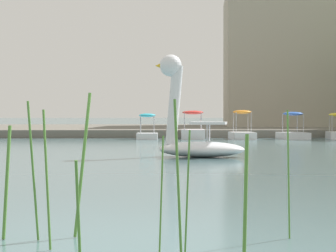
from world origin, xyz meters
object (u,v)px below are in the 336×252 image
pedal_boat_cyan (147,132)px  pedal_boat_blue (293,131)px  parked_van (318,113)px  pedal_boat_red (193,131)px  pedal_boat_orange (242,131)px  swan_boat (194,130)px

pedal_boat_cyan → pedal_boat_blue: bearing=0.7°
pedal_boat_cyan → pedal_boat_blue: (7.77, 0.10, 0.05)m
parked_van → pedal_boat_red: bearing=-127.3°
pedal_boat_cyan → parked_van: parked_van is taller
pedal_boat_orange → parked_van: (7.44, 13.54, 0.99)m
pedal_boat_orange → pedal_boat_red: bearing=171.9°
pedal_boat_red → parked_van: parked_van is taller
swan_boat → pedal_boat_blue: (6.25, 14.78, -0.38)m
pedal_boat_blue → parked_van: size_ratio=0.45×
pedal_boat_cyan → parked_van: bearing=46.8°
pedal_boat_blue → parked_van: (4.67, 13.16, 0.98)m
pedal_boat_orange → pedal_boat_blue: size_ratio=1.04×
swan_boat → pedal_boat_blue: bearing=67.1°
parked_van → pedal_boat_blue: bearing=-109.6°
pedal_boat_orange → pedal_boat_blue: bearing=8.0°
swan_boat → pedal_boat_cyan: (-1.52, 14.69, -0.44)m
swan_boat → parked_van: size_ratio=0.65×
pedal_boat_cyan → swan_boat: bearing=-84.1°
pedal_boat_orange → swan_boat: bearing=-103.6°
pedal_boat_orange → pedal_boat_cyan: bearing=176.7°
pedal_boat_cyan → pedal_boat_blue: size_ratio=0.82×
parked_van → pedal_boat_cyan: bearing=-133.2°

